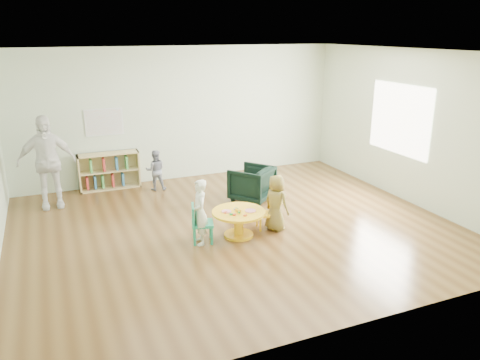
{
  "coord_description": "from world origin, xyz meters",
  "views": [
    {
      "loc": [
        -2.66,
        -6.58,
        3.1
      ],
      "look_at": [
        -0.03,
        -0.3,
        0.91
      ],
      "focal_mm": 35.0,
      "sensor_mm": 36.0,
      "label": 1
    }
  ],
  "objects_px": {
    "armchair": "(252,184)",
    "child_left": "(200,212)",
    "toddler": "(156,170)",
    "kid_chair_right": "(267,213)",
    "adult_caretaker": "(47,162)",
    "bookshelf": "(109,171)",
    "child_right": "(276,203)",
    "kid_chair_left": "(200,222)",
    "activity_table": "(239,219)"
  },
  "relations": [
    {
      "from": "armchair",
      "to": "child_left",
      "type": "distance_m",
      "value": 2.08
    },
    {
      "from": "toddler",
      "to": "kid_chair_right",
      "type": "bearing_deg",
      "value": 127.91
    },
    {
      "from": "toddler",
      "to": "adult_caretaker",
      "type": "relative_size",
      "value": 0.49
    },
    {
      "from": "armchair",
      "to": "bookshelf",
      "type": "bearing_deg",
      "value": -74.34
    },
    {
      "from": "armchair",
      "to": "child_right",
      "type": "height_order",
      "value": "child_right"
    },
    {
      "from": "kid_chair_left",
      "to": "child_right",
      "type": "relative_size",
      "value": 0.65
    },
    {
      "from": "kid_chair_left",
      "to": "kid_chair_right",
      "type": "height_order",
      "value": "kid_chair_left"
    },
    {
      "from": "child_right",
      "to": "kid_chair_right",
      "type": "bearing_deg",
      "value": 18.46
    },
    {
      "from": "armchair",
      "to": "child_right",
      "type": "xyz_separation_m",
      "value": [
        -0.21,
        -1.42,
        0.13
      ]
    },
    {
      "from": "child_left",
      "to": "toddler",
      "type": "distance_m",
      "value": 2.74
    },
    {
      "from": "armchair",
      "to": "child_right",
      "type": "bearing_deg",
      "value": 43.63
    },
    {
      "from": "kid_chair_right",
      "to": "child_right",
      "type": "distance_m",
      "value": 0.24
    },
    {
      "from": "bookshelf",
      "to": "armchair",
      "type": "distance_m",
      "value": 2.99
    },
    {
      "from": "bookshelf",
      "to": "armchair",
      "type": "xyz_separation_m",
      "value": [
        2.41,
        -1.78,
        -0.04
      ]
    },
    {
      "from": "bookshelf",
      "to": "armchair",
      "type": "height_order",
      "value": "bookshelf"
    },
    {
      "from": "activity_table",
      "to": "child_right",
      "type": "bearing_deg",
      "value": -0.27
    },
    {
      "from": "activity_table",
      "to": "child_right",
      "type": "relative_size",
      "value": 0.9
    },
    {
      "from": "kid_chair_right",
      "to": "child_left",
      "type": "height_order",
      "value": "child_left"
    },
    {
      "from": "kid_chair_left",
      "to": "kid_chair_right",
      "type": "bearing_deg",
      "value": 109.05
    },
    {
      "from": "child_left",
      "to": "adult_caretaker",
      "type": "distance_m",
      "value": 3.27
    },
    {
      "from": "kid_chair_right",
      "to": "toddler",
      "type": "distance_m",
      "value": 2.89
    },
    {
      "from": "child_left",
      "to": "adult_caretaker",
      "type": "bearing_deg",
      "value": -133.51
    },
    {
      "from": "armchair",
      "to": "toddler",
      "type": "relative_size",
      "value": 0.88
    },
    {
      "from": "activity_table",
      "to": "kid_chair_left",
      "type": "xyz_separation_m",
      "value": [
        -0.63,
        0.03,
        0.03
      ]
    },
    {
      "from": "activity_table",
      "to": "armchair",
      "type": "bearing_deg",
      "value": 58.7
    },
    {
      "from": "activity_table",
      "to": "kid_chair_right",
      "type": "distance_m",
      "value": 0.56
    },
    {
      "from": "armchair",
      "to": "toddler",
      "type": "bearing_deg",
      "value": -78.14
    },
    {
      "from": "bookshelf",
      "to": "armchair",
      "type": "relative_size",
      "value": 1.66
    },
    {
      "from": "child_left",
      "to": "adult_caretaker",
      "type": "relative_size",
      "value": 0.59
    },
    {
      "from": "child_right",
      "to": "toddler",
      "type": "xyz_separation_m",
      "value": [
        -1.33,
        2.72,
        -0.05
      ]
    },
    {
      "from": "bookshelf",
      "to": "armchair",
      "type": "bearing_deg",
      "value": -36.42
    },
    {
      "from": "bookshelf",
      "to": "toddler",
      "type": "relative_size",
      "value": 1.45
    },
    {
      "from": "bookshelf",
      "to": "toddler",
      "type": "xyz_separation_m",
      "value": [
        0.86,
        -0.47,
        0.05
      ]
    },
    {
      "from": "child_right",
      "to": "toddler",
      "type": "bearing_deg",
      "value": 2.16
    },
    {
      "from": "armchair",
      "to": "adult_caretaker",
      "type": "relative_size",
      "value": 0.43
    },
    {
      "from": "kid_chair_left",
      "to": "child_right",
      "type": "xyz_separation_m",
      "value": [
        1.28,
        -0.03,
        0.14
      ]
    },
    {
      "from": "kid_chair_left",
      "to": "bookshelf",
      "type": "height_order",
      "value": "bookshelf"
    },
    {
      "from": "activity_table",
      "to": "toddler",
      "type": "xyz_separation_m",
      "value": [
        -0.68,
        2.72,
        0.12
      ]
    },
    {
      "from": "child_left",
      "to": "child_right",
      "type": "xyz_separation_m",
      "value": [
        1.29,
        0.01,
        -0.04
      ]
    },
    {
      "from": "activity_table",
      "to": "kid_chair_right",
      "type": "xyz_separation_m",
      "value": [
        0.55,
        0.11,
        -0.02
      ]
    },
    {
      "from": "bookshelf",
      "to": "adult_caretaker",
      "type": "bearing_deg",
      "value": -148.97
    },
    {
      "from": "bookshelf",
      "to": "child_left",
      "type": "height_order",
      "value": "child_left"
    },
    {
      "from": "kid_chair_left",
      "to": "adult_caretaker",
      "type": "distance_m",
      "value": 3.26
    },
    {
      "from": "activity_table",
      "to": "toddler",
      "type": "relative_size",
      "value": 1.01
    },
    {
      "from": "activity_table",
      "to": "adult_caretaker",
      "type": "height_order",
      "value": "adult_caretaker"
    },
    {
      "from": "bookshelf",
      "to": "toddler",
      "type": "distance_m",
      "value": 0.98
    },
    {
      "from": "kid_chair_left",
      "to": "armchair",
      "type": "xyz_separation_m",
      "value": [
        1.49,
        1.39,
        0.01
      ]
    },
    {
      "from": "bookshelf",
      "to": "toddler",
      "type": "bearing_deg",
      "value": -28.6
    },
    {
      "from": "armchair",
      "to": "toddler",
      "type": "height_order",
      "value": "toddler"
    },
    {
      "from": "toddler",
      "to": "adult_caretaker",
      "type": "height_order",
      "value": "adult_caretaker"
    }
  ]
}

